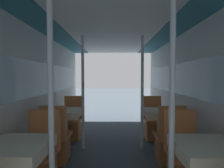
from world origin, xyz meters
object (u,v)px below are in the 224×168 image
Objects in this scene: chair_left_far_0 at (40,163)px; chair_right_near_1 at (168,144)px; support_pole_left_0 at (51,109)px; support_pole_right_0 at (172,109)px; chair_right_far_0 at (184,164)px; dining_table_right_1 at (160,116)px; dining_table_right_0 at (208,156)px; chair_left_near_1 at (56,144)px; dining_table_left_1 at (65,116)px; support_pole_left_1 at (83,93)px; chair_right_far_1 at (153,126)px; support_pole_right_1 at (142,93)px; chair_left_far_1 at (72,126)px; dining_table_left_0 at (16,155)px.

chair_left_far_0 is 1.90m from chair_right_near_1.
support_pole_left_0 is 1.12m from support_pole_right_0.
chair_left_far_0 is 1.73m from support_pole_right_0.
chair_right_far_0 is 1.25× the size of dining_table_right_1.
chair_right_near_1 is at bearing 90.00° from dining_table_right_0.
chair_left_near_1 is at bearing 106.41° from support_pole_left_0.
dining_table_left_1 is 0.63m from chair_left_near_1.
chair_left_near_1 is 1.00m from support_pole_left_1.
chair_right_far_0 is at bearing -180.00° from chair_left_far_0.
chair_right_far_1 is (1.46, 0.52, -0.78)m from support_pole_left_1.
dining_table_left_1 is (-0.34, 1.68, -0.44)m from support_pole_left_0.
chair_right_far_0 and chair_right_far_1 have the same top height.
support_pole_left_0 is 1.43m from chair_left_near_1.
chair_right_far_0 is (1.80, 0.00, 0.00)m from chair_left_far_0.
chair_right_far_0 is at bearing 57.14° from support_pole_right_0.
dining_table_right_1 is (1.80, 1.15, 0.34)m from chair_left_far_0.
chair_left_far_0 is 1.25× the size of dining_table_left_1.
chair_right_far_0 is 0.44× the size of support_pole_right_1.
support_pole_right_1 is at bearing 0.00° from dining_table_left_1.
chair_right_far_0 is 0.63m from chair_right_near_1.
chair_left_near_1 is at bearing -122.86° from support_pole_left_1.
dining_table_right_0 is (1.80, -0.52, 0.34)m from chair_left_far_0.
chair_right_far_0 is 1.00× the size of chair_right_far_1.
chair_left_far_1 is at bearing 149.70° from chair_right_near_1.
chair_right_far_0 is at bearing -90.00° from chair_right_near_1.
chair_right_far_0 is at bearing -19.21° from chair_left_near_1.
support_pole_left_1 is (0.34, -0.52, 0.78)m from chair_left_far_1.
dining_table_left_0 is at bearing -90.00° from dining_table_left_1.
chair_left_far_0 reaches higher than dining_table_left_0.
dining_table_left_0 is 0.56m from support_pole_left_0.
chair_right_far_1 is at bearing 90.00° from dining_table_right_1.
support_pole_right_1 is (1.46, 0.00, 0.44)m from dining_table_left_1.
dining_table_left_0 is at bearing 90.00° from chair_left_far_0.
support_pole_left_1 is (0.34, 1.68, 0.44)m from dining_table_left_0.
support_pole_left_0 reaches higher than chair_left_near_1.
chair_left_far_1 is (-0.34, 2.20, -0.78)m from support_pole_left_0.
dining_table_right_0 is 0.63m from chair_right_far_0.
support_pole_right_1 reaches higher than chair_left_far_0.
chair_right_near_1 is (1.80, 0.00, 0.00)m from chair_left_near_1.
chair_right_far_0 is at bearing -90.00° from dining_table_right_1.
dining_table_right_0 is (1.80, -1.68, 0.00)m from dining_table_left_1.
chair_left_far_0 is 1.25× the size of dining_table_right_1.
support_pole_left_0 reaches higher than chair_right_far_0.
support_pole_right_1 is (-0.34, 0.52, 0.78)m from chair_right_near_1.
chair_left_far_0 is at bearing -147.35° from dining_table_right_1.
chair_right_far_0 is (1.46, 0.52, -0.78)m from support_pole_left_0.
chair_left_far_0 reaches higher than dining_table_left_1.
chair_left_far_1 is (0.00, 1.05, 0.00)m from chair_left_near_1.
support_pole_left_1 is at bearing -106.41° from chair_left_far_0.
chair_left_far_1 is 1.00× the size of chair_right_far_1.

